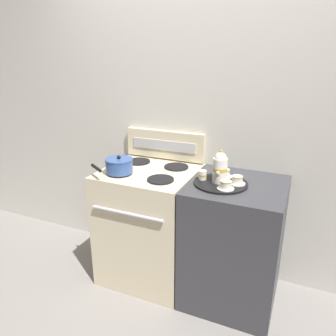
# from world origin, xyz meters

# --- Properties ---
(ground_plane) EXTENTS (6.00, 6.00, 0.00)m
(ground_plane) POSITION_xyz_m (0.00, 0.00, 0.00)
(ground_plane) COLOR gray
(wall_back) EXTENTS (6.00, 0.05, 2.20)m
(wall_back) POSITION_xyz_m (0.00, 0.35, 1.10)
(wall_back) COLOR beige
(wall_back) RESTS_ON ground
(stove) EXTENTS (0.68, 0.67, 0.92)m
(stove) POSITION_xyz_m (-0.32, -0.00, 0.45)
(stove) COLOR beige
(stove) RESTS_ON ground
(control_panel) EXTENTS (0.67, 0.05, 0.23)m
(control_panel) POSITION_xyz_m (-0.32, 0.30, 1.03)
(control_panel) COLOR beige
(control_panel) RESTS_ON stove
(side_counter) EXTENTS (0.64, 0.64, 0.90)m
(side_counter) POSITION_xyz_m (0.35, 0.00, 0.45)
(side_counter) COLOR #38383D
(side_counter) RESTS_ON ground
(saucepan) EXTENTS (0.26, 0.30, 0.13)m
(saucepan) POSITION_xyz_m (-0.49, -0.15, 0.97)
(saucepan) COLOR #335193
(saucepan) RESTS_ON stove
(serving_tray) EXTENTS (0.36, 0.36, 0.01)m
(serving_tray) POSITION_xyz_m (0.24, -0.05, 0.91)
(serving_tray) COLOR black
(serving_tray) RESTS_ON side_counter
(teapot) EXTENTS (0.10, 0.16, 0.23)m
(teapot) POSITION_xyz_m (0.23, -0.05, 1.02)
(teapot) COLOR white
(teapot) RESTS_ON serving_tray
(teacup_left) EXTENTS (0.11, 0.11, 0.06)m
(teacup_left) POSITION_xyz_m (0.30, -0.14, 0.95)
(teacup_left) COLOR white
(teacup_left) RESTS_ON serving_tray
(teacup_right) EXTENTS (0.11, 0.11, 0.06)m
(teacup_right) POSITION_xyz_m (0.34, -0.03, 0.95)
(teacup_right) COLOR white
(teacup_right) RESTS_ON serving_tray
(teacup_front) EXTENTS (0.11, 0.11, 0.06)m
(teacup_front) POSITION_xyz_m (0.23, 0.07, 0.95)
(teacup_front) COLOR white
(teacup_front) RESTS_ON serving_tray
(creamer_jug) EXTENTS (0.06, 0.06, 0.06)m
(creamer_jug) POSITION_xyz_m (0.11, -0.04, 0.95)
(creamer_jug) COLOR white
(creamer_jug) RESTS_ON serving_tray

